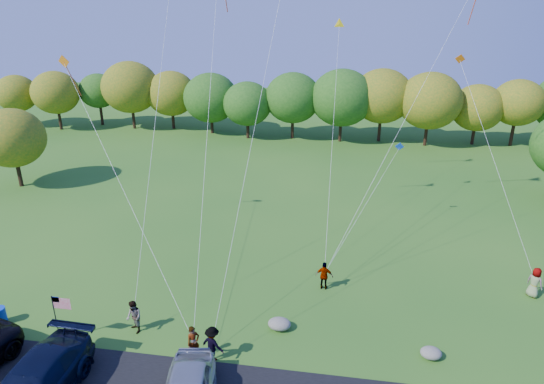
{
  "coord_description": "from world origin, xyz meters",
  "views": [
    {
      "loc": [
        6.44,
        -18.14,
        15.82
      ],
      "look_at": [
        2.56,
        6.0,
        5.83
      ],
      "focal_mm": 32.0,
      "sensor_mm": 36.0,
      "label": 1
    }
  ],
  "objects_px": {
    "flyer_b": "(134,317)",
    "trash_barrel": "(0,316)",
    "flyer_e": "(535,282)",
    "flyer_d": "(324,276)",
    "flyer_c": "(212,344)",
    "flyer_a": "(193,343)"
  },
  "relations": [
    {
      "from": "flyer_a",
      "to": "flyer_d",
      "type": "distance_m",
      "value": 8.8
    },
    {
      "from": "flyer_b",
      "to": "flyer_e",
      "type": "distance_m",
      "value": 21.83
    },
    {
      "from": "flyer_b",
      "to": "flyer_d",
      "type": "bearing_deg",
      "value": 74.22
    },
    {
      "from": "flyer_b",
      "to": "flyer_e",
      "type": "bearing_deg",
      "value": 61.11
    },
    {
      "from": "flyer_d",
      "to": "flyer_e",
      "type": "xyz_separation_m",
      "value": [
        11.67,
        1.11,
        0.04
      ]
    },
    {
      "from": "flyer_c",
      "to": "flyer_a",
      "type": "bearing_deg",
      "value": 21.35
    },
    {
      "from": "flyer_b",
      "to": "trash_barrel",
      "type": "relative_size",
      "value": 1.94
    },
    {
      "from": "flyer_d",
      "to": "trash_barrel",
      "type": "distance_m",
      "value": 17.35
    },
    {
      "from": "flyer_c",
      "to": "flyer_e",
      "type": "height_order",
      "value": "flyer_e"
    },
    {
      "from": "flyer_a",
      "to": "trash_barrel",
      "type": "relative_size",
      "value": 1.88
    },
    {
      "from": "flyer_e",
      "to": "trash_barrel",
      "type": "distance_m",
      "value": 28.86
    },
    {
      "from": "flyer_a",
      "to": "flyer_e",
      "type": "height_order",
      "value": "flyer_e"
    },
    {
      "from": "flyer_a",
      "to": "flyer_c",
      "type": "distance_m",
      "value": 0.92
    },
    {
      "from": "trash_barrel",
      "to": "flyer_c",
      "type": "bearing_deg",
      "value": -4.4
    },
    {
      "from": "flyer_c",
      "to": "flyer_d",
      "type": "xyz_separation_m",
      "value": [
        4.74,
        6.73,
        -0.03
      ]
    },
    {
      "from": "flyer_a",
      "to": "flyer_d",
      "type": "xyz_separation_m",
      "value": [
        5.66,
        6.73,
        0.01
      ]
    },
    {
      "from": "flyer_a",
      "to": "trash_barrel",
      "type": "bearing_deg",
      "value": 129.9
    },
    {
      "from": "flyer_c",
      "to": "flyer_e",
      "type": "relative_size",
      "value": 0.99
    },
    {
      "from": "trash_barrel",
      "to": "flyer_b",
      "type": "bearing_deg",
      "value": 3.63
    },
    {
      "from": "flyer_a",
      "to": "flyer_b",
      "type": "distance_m",
      "value": 3.76
    },
    {
      "from": "flyer_b",
      "to": "trash_barrel",
      "type": "distance_m",
      "value": 7.19
    },
    {
      "from": "flyer_d",
      "to": "flyer_c",
      "type": "bearing_deg",
      "value": 59.01
    }
  ]
}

